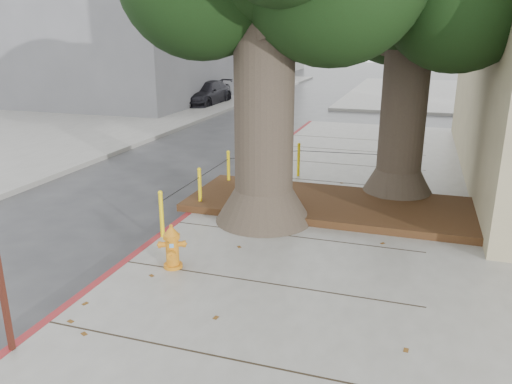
# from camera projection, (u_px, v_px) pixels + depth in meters

# --- Properties ---
(ground) EXTENTS (140.00, 140.00, 0.00)m
(ground) POSITION_uv_depth(u_px,v_px,m) (232.00, 286.00, 8.14)
(ground) COLOR #28282B
(ground) RESTS_ON ground
(sidewalk_far) EXTENTS (16.00, 20.00, 0.15)m
(sidewalk_far) POSITION_uv_depth(u_px,v_px,m) (472.00, 94.00, 33.56)
(sidewalk_far) COLOR slate
(sidewalk_far) RESTS_ON ground
(sidewalk_opposite) EXTENTS (14.00, 60.00, 0.15)m
(sidewalk_opposite) POSITION_uv_depth(u_px,v_px,m) (8.00, 129.00, 21.31)
(sidewalk_opposite) COLOR slate
(sidewalk_opposite) RESTS_ON ground
(curb_red) EXTENTS (0.14, 26.00, 0.16)m
(curb_red) POSITION_uv_depth(u_px,v_px,m) (187.00, 217.00, 10.97)
(curb_red) COLOR maroon
(curb_red) RESTS_ON ground
(planter_bed) EXTENTS (6.40, 2.60, 0.16)m
(planter_bed) POSITION_uv_depth(u_px,v_px,m) (329.00, 204.00, 11.34)
(planter_bed) COLOR black
(planter_bed) RESTS_ON sidewalk_main
(bollard_ring) EXTENTS (3.79, 5.39, 0.95)m
(bollard_ring) POSITION_uv_depth(u_px,v_px,m) (262.00, 174.00, 12.16)
(bollard_ring) COLOR yellow
(bollard_ring) RESTS_ON sidewalk_main
(fire_hydrant) EXTENTS (0.42, 0.42, 0.77)m
(fire_hydrant) POSITION_uv_depth(u_px,v_px,m) (172.00, 247.00, 8.35)
(fire_hydrant) COLOR orange
(fire_hydrant) RESTS_ON sidewalk_main
(car_silver) EXTENTS (3.68, 1.68, 1.22)m
(car_silver) POSITION_uv_depth(u_px,v_px,m) (500.00, 112.00, 22.26)
(car_silver) COLOR #9A9B9F
(car_silver) RESTS_ON ground
(car_dark) EXTENTS (2.02, 4.79, 1.38)m
(car_dark) POSITION_uv_depth(u_px,v_px,m) (205.00, 93.00, 28.65)
(car_dark) COLOR black
(car_dark) RESTS_ON ground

